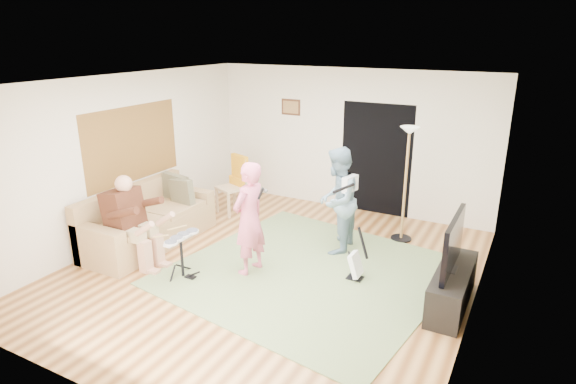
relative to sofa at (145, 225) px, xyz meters
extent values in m
plane|color=brown|center=(2.30, 0.13, -0.31)|extent=(6.00, 6.00, 0.00)
plane|color=white|center=(2.30, 0.13, 2.39)|extent=(6.00, 6.00, 0.00)
plane|color=olive|center=(-0.44, 0.33, 1.24)|extent=(0.00, 2.05, 2.05)
plane|color=black|center=(2.85, 3.12, 0.74)|extent=(2.10, 0.00, 2.10)
cube|color=#3F2314|center=(1.05, 3.12, 1.59)|extent=(0.42, 0.03, 0.32)
cube|color=#677E4D|center=(2.83, 0.31, -0.30)|extent=(4.06, 3.99, 0.02)
cube|color=#A98354|center=(0.10, 0.00, -0.08)|extent=(0.93, 1.86, 0.46)
cube|color=#A98354|center=(-0.29, 0.00, 0.16)|extent=(0.17, 2.29, 0.93)
cube|color=#A98354|center=(0.10, 1.04, 0.02)|extent=(0.93, 0.22, 0.66)
cube|color=#A98354|center=(0.10, -1.04, 0.02)|extent=(0.93, 0.22, 0.66)
cube|color=#482214|center=(0.25, -0.65, 0.51)|extent=(0.38, 0.50, 0.63)
sphere|color=tan|center=(0.32, -0.65, 0.93)|extent=(0.25, 0.25, 0.25)
cylinder|color=black|center=(1.30, -0.65, 0.00)|extent=(0.04, 0.04, 0.58)
cube|color=silver|center=(1.30, -0.65, 0.28)|extent=(0.11, 0.58, 0.03)
imported|color=#D35C7A|center=(2.06, -0.07, 0.51)|extent=(0.46, 0.64, 1.64)
imported|color=#7091A4|center=(2.88, 1.18, 0.53)|extent=(0.71, 0.87, 1.67)
cube|color=black|center=(3.49, 0.42, -0.29)|extent=(0.22, 0.18, 0.03)
cube|color=white|center=(3.49, 0.42, -0.08)|extent=(0.17, 0.26, 0.34)
cylinder|color=black|center=(3.58, 0.42, 0.27)|extent=(0.18, 0.04, 0.45)
cylinder|color=black|center=(3.69, 2.10, -0.29)|extent=(0.34, 0.34, 0.03)
cylinder|color=#A07844|center=(3.69, 2.10, 0.62)|extent=(0.04, 0.04, 1.81)
cone|color=white|center=(3.69, 2.10, 1.54)|extent=(0.30, 0.30, 0.12)
cube|color=tan|center=(0.47, 1.80, 0.19)|extent=(0.61, 0.61, 0.04)
cube|color=orange|center=(0.47, 2.02, 0.56)|extent=(0.45, 0.25, 0.47)
cube|color=black|center=(4.80, 0.36, -0.06)|extent=(0.40, 1.40, 0.50)
cube|color=black|center=(4.75, 0.36, 0.54)|extent=(0.06, 1.12, 0.69)
camera|label=1|loc=(5.49, -5.35, 2.99)|focal=30.00mm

